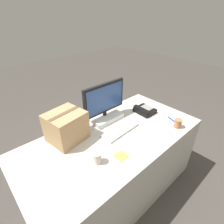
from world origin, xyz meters
TOP-DOWN VIEW (x-y plane):
  - ground_plane at (0.00, 0.00)m, footprint 12.00×12.00m
  - office_desk at (0.00, 0.00)m, footprint 1.80×0.90m
  - monitor at (0.14, 0.29)m, footprint 0.51×0.25m
  - keyboard at (0.11, 0.02)m, footprint 0.42×0.17m
  - desk_phone at (0.57, 0.08)m, footprint 0.19×0.22m
  - paper_cup_left at (-0.32, -0.16)m, footprint 0.07×0.07m
  - paper_cup_right at (0.58, -0.34)m, footprint 0.07×0.07m
  - spoon at (0.39, -0.33)m, footprint 0.13×0.10m
  - cardboard_box at (-0.34, 0.26)m, footprint 0.35×0.33m
  - pen_marker at (0.66, -0.24)m, footprint 0.06×0.14m
  - sticky_note_pad at (-0.13, -0.24)m, footprint 0.10×0.10m

SIDE VIEW (x-z plane):
  - ground_plane at x=0.00m, z-range 0.00..0.00m
  - office_desk at x=0.00m, z-range 0.00..0.76m
  - spoon at x=0.39m, z-range 0.76..0.76m
  - sticky_note_pad at x=-0.13m, z-range 0.76..0.76m
  - pen_marker at x=0.66m, z-range 0.76..0.77m
  - keyboard at x=0.11m, z-range 0.76..0.78m
  - desk_phone at x=0.57m, z-range 0.75..0.82m
  - paper_cup_right at x=0.58m, z-range 0.76..0.85m
  - paper_cup_left at x=-0.32m, z-range 0.76..0.86m
  - cardboard_box at x=-0.34m, z-range 0.76..1.03m
  - monitor at x=0.14m, z-range 0.70..1.11m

